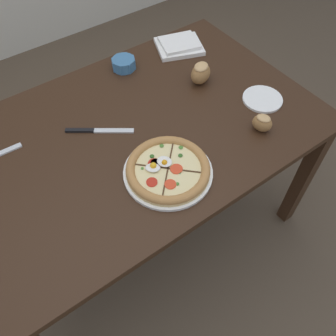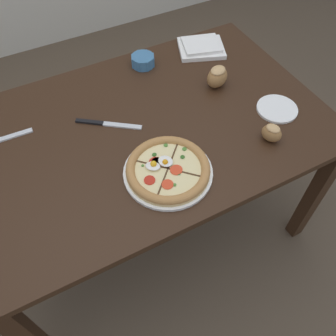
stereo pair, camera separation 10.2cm
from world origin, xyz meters
name	(u,v)px [view 1 (the left image)]	position (x,y,z in m)	size (l,w,h in m)	color
ground_plane	(145,224)	(0.00, 0.00, 0.00)	(12.00, 12.00, 0.00)	brown
dining_table	(137,145)	(0.00, 0.00, 0.65)	(1.41, 0.91, 0.74)	#331E11
pizza	(168,170)	(-0.02, -0.24, 0.76)	(0.31, 0.31, 0.05)	white
ramekin_bowl	(124,63)	(0.16, 0.34, 0.77)	(0.11, 0.11, 0.05)	teal
napkin_folded	(179,45)	(0.45, 0.32, 0.76)	(0.25, 0.24, 0.04)	white
bread_piece_near	(262,123)	(0.38, -0.28, 0.78)	(0.08, 0.09, 0.07)	olive
bread_piece_mid	(201,73)	(0.37, 0.07, 0.79)	(0.12, 0.10, 0.09)	olive
knife_main	(99,131)	(-0.12, 0.07, 0.75)	(0.22, 0.17, 0.01)	silver
side_saucer	(262,99)	(0.51, -0.16, 0.75)	(0.16, 0.16, 0.01)	white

